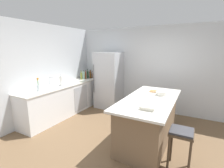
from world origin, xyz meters
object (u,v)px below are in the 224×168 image
kitchen_island (149,119)px  mixing_bowl (161,93)px  flower_vase (38,87)px  wine_bottle (88,75)px  refrigerator (109,80)px  bar_stool (181,138)px  syrup_bottle (93,75)px  whiskey_bottle (90,75)px  olive_oil_bottle (81,76)px  sink_faucet (50,82)px  vinegar_bottle (86,75)px  paper_towel_roll (61,81)px  cookbook_stack (148,108)px  cutting_board (156,91)px  gin_bottle (84,76)px

kitchen_island → mixing_bowl: 0.62m
flower_vase → wine_bottle: (0.00, 2.01, 0.03)m
flower_vase → mixing_bowl: (2.74, 0.98, -0.04)m
refrigerator → wine_bottle: size_ratio=5.57×
kitchen_island → bar_stool: kitchen_island is taller
syrup_bottle → mixing_bowl: size_ratio=1.09×
whiskey_bottle → olive_oil_bottle: (-0.11, -0.38, 0.00)m
kitchen_island → refrigerator: (-1.77, 1.41, 0.44)m
kitchen_island → mixing_bowl: mixing_bowl is taller
flower_vase → olive_oil_bottle: size_ratio=1.06×
bar_stool → flower_vase: 3.31m
kitchen_island → syrup_bottle: (-2.52, 1.55, 0.53)m
sink_faucet → vinegar_bottle: 1.51m
sink_faucet → paper_towel_roll: 0.36m
whiskey_bottle → olive_oil_bottle: 0.39m
wine_bottle → mixing_bowl: bearing=-20.7°
wine_bottle → bar_stool: bearing=-31.5°
cookbook_stack → cutting_board: cookbook_stack is taller
mixing_bowl → flower_vase: bearing=-160.4°
kitchen_island → sink_faucet: sink_faucet is taller
bar_stool → wine_bottle: (-3.28, 2.01, 0.48)m
kitchen_island → mixing_bowl: size_ratio=9.68×
sink_faucet → gin_bottle: (0.02, 1.42, -0.03)m
bar_stool → whiskey_bottle: whiskey_bottle is taller
cookbook_stack → cutting_board: size_ratio=0.84×
whiskey_bottle → vinegar_bottle: (-0.06, -0.19, -0.00)m
kitchen_island → bar_stool: (0.69, -0.65, 0.09)m
paper_towel_roll → syrup_bottle: 1.44m
refrigerator → bar_stool: bearing=-39.9°
bar_stool → whiskey_bottle: size_ratio=2.34×
kitchen_island → refrigerator: 2.30m
whiskey_bottle → gin_bottle: bearing=-105.1°
gin_bottle → olive_oil_bottle: 0.09m
refrigerator → mixing_bowl: size_ratio=8.35×
whiskey_bottle → olive_oil_bottle: olive_oil_bottle is taller
olive_oil_bottle → cutting_board: 2.69m
olive_oil_bottle → vinegar_bottle: bearing=77.0°
olive_oil_bottle → mixing_bowl: 2.91m
paper_towel_roll → olive_oil_bottle: olive_oil_bottle is taller
sink_faucet → paper_towel_roll: paper_towel_roll is taller
syrup_bottle → kitchen_island: bearing=-31.7°
refrigerator → syrup_bottle: size_ratio=7.63×
olive_oil_bottle → flower_vase: bearing=-87.7°
cookbook_stack → mixing_bowl: 0.98m
whiskey_bottle → mixing_bowl: 2.94m
wine_bottle → vinegar_bottle: size_ratio=1.09×
syrup_bottle → whiskey_bottle: 0.10m
refrigerator → vinegar_bottle: (-0.85, -0.13, 0.12)m
wine_bottle → cookbook_stack: (2.73, -2.01, -0.08)m
bar_stool → sink_faucet: sink_faucet is taller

